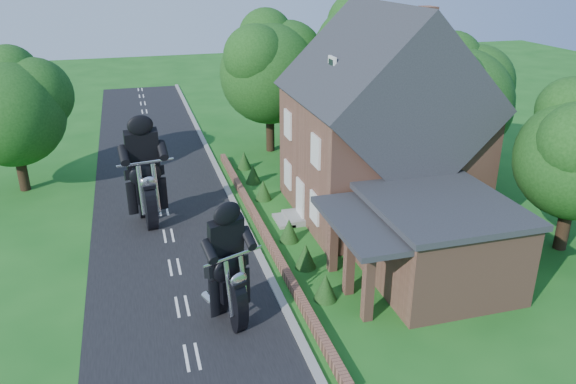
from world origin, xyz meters
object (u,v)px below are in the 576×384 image
object	(u,v)px
annex	(434,240)
motorcycle_lead	(229,306)
garden_wall	(263,230)
motorcycle_follow	(148,208)
house	(380,129)

from	to	relation	value
annex	motorcycle_lead	xyz separation A→B (m)	(-8.34, -0.66, -1.06)
garden_wall	annex	world-z (taller)	annex
annex	motorcycle_follow	bearing A→B (deg)	141.68
garden_wall	motorcycle_follow	distance (m)	5.74
garden_wall	motorcycle_follow	xyz separation A→B (m)	(-5.07, 2.61, 0.62)
annex	motorcycle_follow	world-z (taller)	annex
garden_wall	motorcycle_lead	size ratio (longest dim) A/B	14.44
garden_wall	house	bearing A→B (deg)	9.17
annex	motorcycle_lead	bearing A→B (deg)	-175.51
house	motorcycle_lead	xyz separation A→B (m)	(-8.97, -7.46, -3.63)
house	annex	distance (m)	7.30
garden_wall	motorcycle_follow	bearing A→B (deg)	152.76
motorcycle_follow	motorcycle_lead	bearing A→B (deg)	95.12
house	motorcycle_follow	distance (m)	11.91
house	annex	world-z (taller)	house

